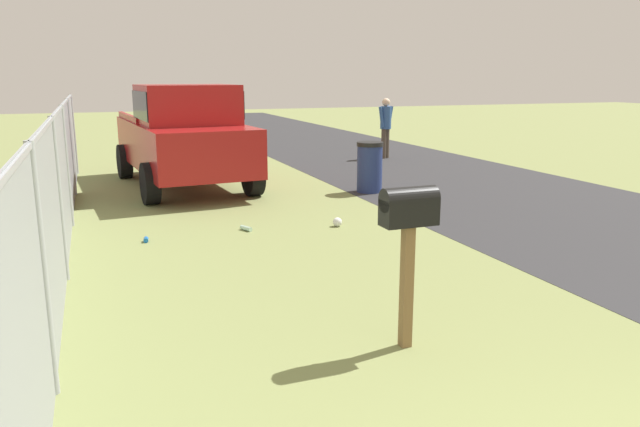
{
  "coord_description": "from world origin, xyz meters",
  "views": [
    {
      "loc": [
        -1.02,
        2.63,
        2.27
      ],
      "look_at": [
        4.23,
        0.68,
        1.0
      ],
      "focal_mm": 34.2,
      "sensor_mm": 36.0,
      "label": 1
    }
  ],
  "objects_px": {
    "mailbox": "(409,221)",
    "trash_bin": "(370,167)",
    "pickup_truck": "(184,134)",
    "pedestrian": "(386,124)"
  },
  "relations": [
    {
      "from": "trash_bin",
      "to": "pedestrian",
      "type": "relative_size",
      "value": 0.6
    },
    {
      "from": "pickup_truck",
      "to": "pedestrian",
      "type": "relative_size",
      "value": 3.0
    },
    {
      "from": "mailbox",
      "to": "pedestrian",
      "type": "bearing_deg",
      "value": -26.37
    },
    {
      "from": "pickup_truck",
      "to": "trash_bin",
      "type": "height_order",
      "value": "pickup_truck"
    },
    {
      "from": "pickup_truck",
      "to": "mailbox",
      "type": "bearing_deg",
      "value": -0.49
    },
    {
      "from": "trash_bin",
      "to": "pedestrian",
      "type": "xyz_separation_m",
      "value": [
        4.44,
        -2.55,
        0.46
      ]
    },
    {
      "from": "pedestrian",
      "to": "trash_bin",
      "type": "bearing_deg",
      "value": -56.65
    },
    {
      "from": "mailbox",
      "to": "pedestrian",
      "type": "height_order",
      "value": "pedestrian"
    },
    {
      "from": "mailbox",
      "to": "trash_bin",
      "type": "xyz_separation_m",
      "value": [
        6.53,
        -2.71,
        -0.6
      ]
    },
    {
      "from": "pedestrian",
      "to": "mailbox",
      "type": "bearing_deg",
      "value": -52.38
    }
  ]
}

